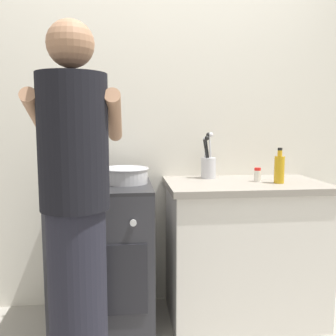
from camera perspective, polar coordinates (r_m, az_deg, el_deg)
ground at (r=2.47m, az=-0.92°, el=-24.08°), size 6.00×6.00×0.00m
back_wall at (r=2.64m, az=2.32°, el=6.44°), size 3.20×0.10×2.50m
countertop at (r=2.52m, az=11.57°, el=-12.24°), size 1.00×0.60×0.90m
stove_range at (r=2.40m, az=-9.85°, el=-13.18°), size 0.60×0.62×0.90m
pot at (r=2.33m, az=-13.50°, el=-0.76°), size 0.24×0.17×0.14m
mixing_bowl at (r=2.32m, az=-6.59°, el=-1.03°), size 0.29×0.29×0.10m
utensil_crock at (r=2.52m, az=6.22°, el=0.52°), size 0.10×0.10×0.31m
spice_bottle at (r=2.44m, az=13.59°, el=-1.02°), size 0.04×0.04×0.09m
oil_bottle at (r=2.40m, az=16.75°, el=-0.10°), size 0.06×0.06×0.22m
person at (r=1.70m, az=-13.98°, el=-7.34°), size 0.41×0.50×1.70m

